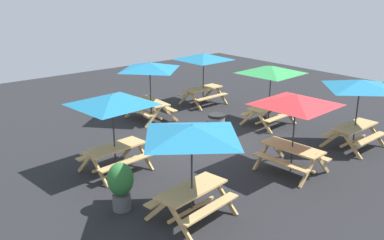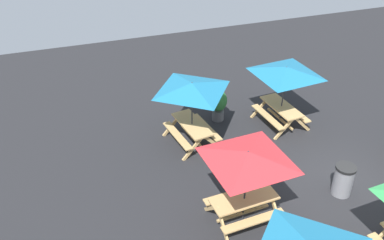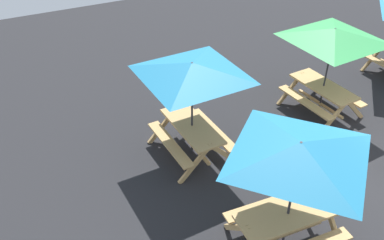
{
  "view_description": "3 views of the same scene",
  "coord_description": "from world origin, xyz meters",
  "px_view_note": "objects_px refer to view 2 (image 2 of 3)",
  "views": [
    {
      "loc": [
        -9.16,
        -10.4,
        5.28
      ],
      "look_at": [
        -0.56,
        -0.09,
        0.9
      ],
      "focal_mm": 40.0,
      "sensor_mm": 36.0,
      "label": 1
    },
    {
      "loc": [
        7.8,
        -7.53,
        8.58
      ],
      "look_at": [
        -3.52,
        -3.63,
        0.9
      ],
      "focal_mm": 40.0,
      "sensor_mm": 36.0,
      "label": 2
    },
    {
      "loc": [
        -3.78,
        6.87,
        6.24
      ],
      "look_at": [
        3.05,
        3.46,
        0.9
      ],
      "focal_mm": 40.0,
      "sensor_mm": 36.0,
      "label": 3
    }
  ],
  "objects_px": {
    "picnic_table_6": "(286,75)",
    "potted_plant_0": "(218,103)",
    "trash_bin_gray": "(343,180)",
    "picnic_table_5": "(248,162)",
    "picnic_table_1": "(192,91)"
  },
  "relations": [
    {
      "from": "picnic_table_5",
      "to": "trash_bin_gray",
      "type": "bearing_deg",
      "value": -3.29
    },
    {
      "from": "picnic_table_1",
      "to": "trash_bin_gray",
      "type": "height_order",
      "value": "picnic_table_1"
    },
    {
      "from": "picnic_table_6",
      "to": "trash_bin_gray",
      "type": "bearing_deg",
      "value": -7.02
    },
    {
      "from": "trash_bin_gray",
      "to": "potted_plant_0",
      "type": "distance_m",
      "value": 5.26
    },
    {
      "from": "picnic_table_5",
      "to": "potted_plant_0",
      "type": "relative_size",
      "value": 2.32
    },
    {
      "from": "picnic_table_1",
      "to": "trash_bin_gray",
      "type": "distance_m",
      "value": 5.27
    },
    {
      "from": "picnic_table_1",
      "to": "picnic_table_6",
      "type": "xyz_separation_m",
      "value": [
        -0.04,
        3.4,
        0.0
      ]
    },
    {
      "from": "picnic_table_6",
      "to": "potted_plant_0",
      "type": "xyz_separation_m",
      "value": [
        -1.01,
        -2.03,
        -1.3
      ]
    },
    {
      "from": "picnic_table_6",
      "to": "potted_plant_0",
      "type": "bearing_deg",
      "value": -121.84
    },
    {
      "from": "picnic_table_5",
      "to": "potted_plant_0",
      "type": "height_order",
      "value": "picnic_table_5"
    },
    {
      "from": "picnic_table_5",
      "to": "potted_plant_0",
      "type": "distance_m",
      "value": 5.24
    },
    {
      "from": "picnic_table_1",
      "to": "picnic_table_5",
      "type": "relative_size",
      "value": 0.83
    },
    {
      "from": "trash_bin_gray",
      "to": "potted_plant_0",
      "type": "height_order",
      "value": "potted_plant_0"
    },
    {
      "from": "picnic_table_1",
      "to": "trash_bin_gray",
      "type": "xyz_separation_m",
      "value": [
        3.84,
        3.29,
        -1.49
      ]
    },
    {
      "from": "trash_bin_gray",
      "to": "picnic_table_5",
      "type": "bearing_deg",
      "value": -89.58
    }
  ]
}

